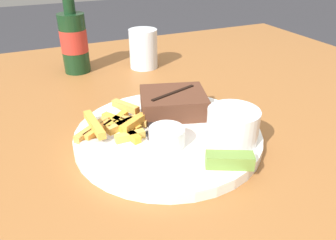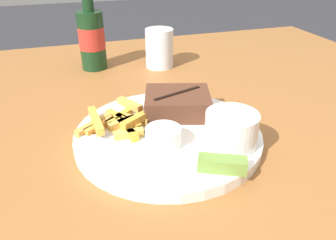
% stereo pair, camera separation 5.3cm
% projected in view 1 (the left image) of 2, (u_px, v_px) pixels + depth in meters
% --- Properties ---
extents(dining_table, '(1.39, 1.25, 0.73)m').
position_uv_depth(dining_table, '(168.00, 171.00, 0.58)').
color(dining_table, '#935B2D').
rests_on(dining_table, ground_plane).
extents(dinner_plate, '(0.31, 0.31, 0.02)m').
position_uv_depth(dinner_plate, '(168.00, 135.00, 0.54)').
color(dinner_plate, white).
rests_on(dinner_plate, dining_table).
extents(steak_portion, '(0.14, 0.12, 0.04)m').
position_uv_depth(steak_portion, '(173.00, 103.00, 0.59)').
color(steak_portion, '#512D1E').
rests_on(steak_portion, dinner_plate).
extents(fries_pile, '(0.13, 0.13, 0.02)m').
position_uv_depth(fries_pile, '(116.00, 124.00, 0.54)').
color(fries_pile, gold).
rests_on(fries_pile, dinner_plate).
extents(coleslaw_cup, '(0.08, 0.08, 0.05)m').
position_uv_depth(coleslaw_cup, '(233.00, 124.00, 0.50)').
color(coleslaw_cup, white).
rests_on(coleslaw_cup, dinner_plate).
extents(dipping_sauce_cup, '(0.05, 0.05, 0.03)m').
position_uv_depth(dipping_sauce_cup, '(167.00, 136.00, 0.49)').
color(dipping_sauce_cup, silver).
rests_on(dipping_sauce_cup, dinner_plate).
extents(pickle_spear, '(0.07, 0.05, 0.02)m').
position_uv_depth(pickle_spear, '(230.00, 160.00, 0.45)').
color(pickle_spear, olive).
rests_on(pickle_spear, dinner_plate).
extents(fork_utensil, '(0.13, 0.03, 0.00)m').
position_uv_depth(fork_utensil, '(119.00, 138.00, 0.52)').
color(fork_utensil, '#B7B7BC').
rests_on(fork_utensil, dinner_plate).
extents(knife_utensil, '(0.08, 0.16, 0.01)m').
position_uv_depth(knife_utensil, '(154.00, 119.00, 0.57)').
color(knife_utensil, '#B7B7BC').
rests_on(knife_utensil, dinner_plate).
extents(beer_bottle, '(0.06, 0.06, 0.23)m').
position_uv_depth(beer_bottle, '(74.00, 39.00, 0.79)').
color(beer_bottle, '#143319').
rests_on(beer_bottle, dining_table).
extents(drinking_glass, '(0.07, 0.07, 0.10)m').
position_uv_depth(drinking_glass, '(143.00, 49.00, 0.83)').
color(drinking_glass, silver).
rests_on(drinking_glass, dining_table).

